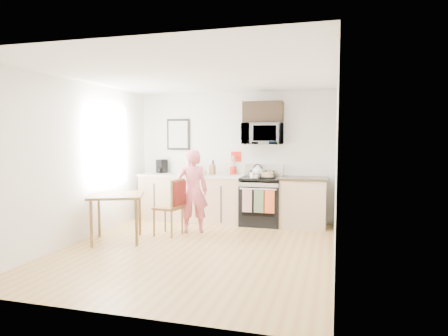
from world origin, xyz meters
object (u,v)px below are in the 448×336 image
(microwave, at_px, (263,134))
(chair, at_px, (175,199))
(range, at_px, (261,202))
(cake, at_px, (267,175))
(dining_table, at_px, (117,200))
(person, at_px, (193,191))

(microwave, relative_size, chair, 0.77)
(range, relative_size, cake, 3.78)
(range, bearing_deg, cake, -20.82)
(dining_table, bearing_deg, chair, 36.68)
(person, relative_size, chair, 1.51)
(range, distance_m, chair, 1.80)
(chair, bearing_deg, range, 53.58)
(microwave, distance_m, cake, 0.81)
(microwave, relative_size, person, 0.51)
(microwave, distance_m, chair, 2.18)
(range, height_order, microwave, microwave)
(person, bearing_deg, cake, -162.43)
(microwave, height_order, person, microwave)
(microwave, distance_m, person, 1.81)
(person, xyz_separation_m, chair, (-0.21, -0.31, -0.11))
(range, relative_size, dining_table, 1.24)
(person, height_order, dining_table, person)
(microwave, bearing_deg, range, -89.94)
(dining_table, height_order, cake, cake)
(microwave, bearing_deg, person, -134.90)
(dining_table, xyz_separation_m, chair, (0.78, 0.58, -0.05))
(dining_table, bearing_deg, person, 41.97)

